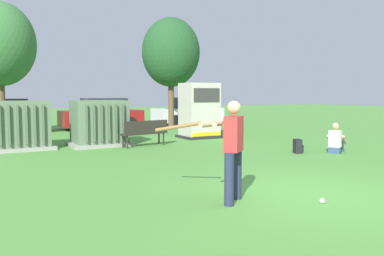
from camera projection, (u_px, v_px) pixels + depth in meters
The scene contains 12 objects.
ground_plane at pixel (312, 195), 7.54m from camera, with size 96.00×96.00×0.00m, color #51933D.
transformer_west at pixel (20, 126), 13.60m from camera, with size 2.10×1.70×1.62m.
transformer_mid_west at pixel (99, 124), 14.59m from camera, with size 2.10×1.70×1.62m.
generator_enclosure at pixel (199, 111), 17.17m from camera, with size 1.60×1.40×2.30m.
park_bench at pixel (145, 131), 14.37m from camera, with size 1.84×0.77×0.92m.
batter at pixel (230, 146), 6.95m from camera, with size 1.23×1.40×1.74m.
sports_ball at pixel (322, 201), 6.92m from camera, with size 0.09×0.09×0.09m, color white.
seated_spectator at pixel (336, 141), 12.76m from camera, with size 0.79×0.67×0.96m.
backpack at pixel (298, 146), 12.75m from camera, with size 0.35×0.37×0.44m.
tree_center_left at pixel (171, 53), 21.60m from camera, with size 3.07×3.07×5.86m.
parked_car_right_of_center at pixel (102, 115), 21.55m from camera, with size 4.24×2.00×1.62m.
parked_car_rightmost at pixel (188, 112), 24.83m from camera, with size 4.25×2.02×1.62m.
Camera 1 is at (-5.48, -5.45, 1.86)m, focal length 38.20 mm.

